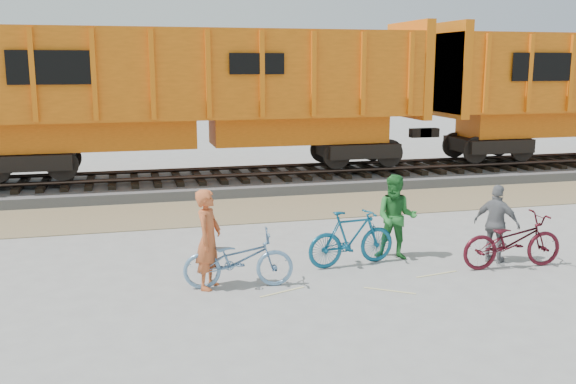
% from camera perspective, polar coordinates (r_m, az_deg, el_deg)
% --- Properties ---
extents(ground, '(120.00, 120.00, 0.00)m').
position_cam_1_polar(ground, '(12.07, 3.23, -7.20)').
color(ground, '#9E9E99').
rests_on(ground, ground).
extents(gravel_strip, '(120.00, 3.00, 0.02)m').
position_cam_1_polar(gravel_strip, '(17.20, -2.31, -1.53)').
color(gravel_strip, '#957C5C').
rests_on(gravel_strip, ground).
extents(ballast_bed, '(120.00, 4.00, 0.30)m').
position_cam_1_polar(ballast_bed, '(20.53, -4.37, 0.95)').
color(ballast_bed, slate).
rests_on(ballast_bed, ground).
extents(track, '(120.00, 2.60, 0.24)m').
position_cam_1_polar(track, '(20.48, -4.38, 1.84)').
color(track, black).
rests_on(track, ballast_bed).
extents(hopper_car_center, '(14.00, 3.13, 4.65)m').
position_cam_1_polar(hopper_car_center, '(20.06, -7.65, 8.85)').
color(hopper_car_center, black).
rests_on(hopper_car_center, track).
extents(bicycle_blue, '(1.97, 0.88, 1.00)m').
position_cam_1_polar(bicycle_blue, '(11.20, -4.43, -5.99)').
color(bicycle_blue, '#648DB6').
rests_on(bicycle_blue, ground).
extents(bicycle_teal, '(1.87, 0.76, 1.09)m').
position_cam_1_polar(bicycle_teal, '(12.40, 5.67, -4.09)').
color(bicycle_teal, '#0E5070').
rests_on(bicycle_teal, ground).
extents(bicycle_maroon, '(2.03, 0.78, 1.05)m').
position_cam_1_polar(bicycle_maroon, '(12.93, 19.31, -4.12)').
color(bicycle_maroon, '#460E18').
rests_on(bicycle_maroon, ground).
extents(person_solo, '(0.66, 0.76, 1.74)m').
position_cam_1_polar(person_solo, '(11.12, -7.09, -4.18)').
color(person_solo, '#C2592D').
rests_on(person_solo, ground).
extents(person_man, '(1.03, 0.95, 1.70)m').
position_cam_1_polar(person_man, '(12.88, 9.58, -2.23)').
color(person_man, '#246F2C').
rests_on(person_man, ground).
extents(person_woman, '(0.85, 0.95, 1.54)m').
position_cam_1_polar(person_woman, '(13.14, 18.05, -2.70)').
color(person_woman, slate).
rests_on(person_woman, ground).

